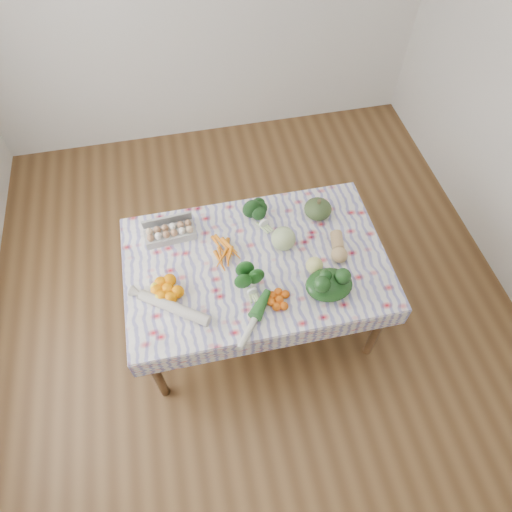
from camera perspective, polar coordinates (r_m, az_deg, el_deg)
ground at (r=3.54m, az=-0.00°, el=-7.62°), size 4.50×4.50×0.00m
dining_table at (r=2.96m, az=-0.00°, el=-1.57°), size 1.60×1.00×0.75m
tablecloth at (r=2.89m, az=-0.00°, el=-0.73°), size 1.66×1.06×0.01m
egg_carton at (r=3.01m, az=-10.67°, el=2.77°), size 0.34×0.16×0.09m
carrot_bunch at (r=2.91m, az=-4.26°, el=0.51°), size 0.24×0.23×0.04m
kale_bunch at (r=3.02m, az=0.43°, el=5.21°), size 0.22×0.21×0.16m
kabocha_squash at (r=3.10m, az=7.73°, el=5.85°), size 0.21×0.21×0.12m
cabbage at (r=2.90m, az=3.44°, el=2.18°), size 0.16×0.16×0.16m
butternut_squash at (r=2.94m, az=10.26°, el=1.19°), size 0.15×0.24×0.10m
orange_cluster at (r=2.78m, az=-10.97°, el=-4.06°), size 0.33×0.33×0.08m
broccoli at (r=2.73m, az=-0.82°, el=-3.43°), size 0.17×0.17×0.11m
mandarin_cluster at (r=2.72m, az=2.93°, el=-5.40°), size 0.23×0.23×0.05m
grapefruit at (r=2.83m, az=7.31°, el=-1.16°), size 0.14×0.14×0.11m
spinach_bag at (r=2.75m, az=9.11°, el=-3.57°), size 0.30×0.25×0.13m
daikon at (r=2.72m, az=-10.19°, el=-6.38°), size 0.43×0.33×0.07m
leek at (r=2.65m, az=-0.26°, el=-8.03°), size 0.26×0.33×0.04m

